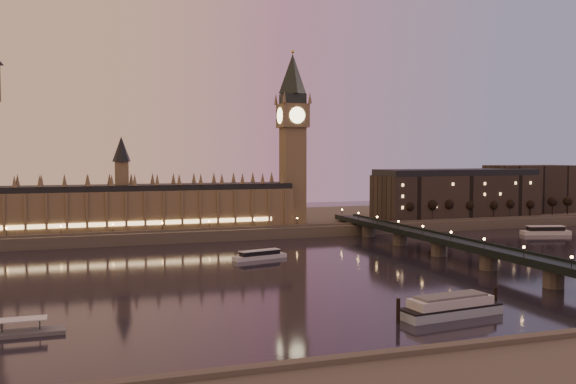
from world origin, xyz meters
TOP-DOWN VIEW (x-y plane):
  - ground at (0.00, 0.00)m, footprint 700.00×700.00m
  - far_embankment at (30.00, 165.00)m, footprint 560.00×130.00m
  - palace_of_westminster at (-40.12, 120.99)m, footprint 180.00×26.62m
  - big_ben at (53.99, 120.99)m, footprint 17.68×17.68m
  - westminster_bridge at (91.61, 0.00)m, footprint 13.20×260.00m
  - city_block at (194.94, 130.93)m, footprint 155.00×45.00m
  - bare_tree_0 at (125.84, 109.00)m, footprint 6.16×6.16m
  - bare_tree_1 at (141.39, 109.00)m, footprint 6.16×6.16m
  - bare_tree_2 at (156.95, 109.00)m, footprint 6.16×6.16m
  - bare_tree_3 at (172.50, 109.00)m, footprint 6.16×6.16m
  - bare_tree_4 at (188.06, 109.00)m, footprint 6.16×6.16m
  - bare_tree_5 at (203.61, 109.00)m, footprint 6.16×6.16m
  - bare_tree_6 at (219.17, 109.00)m, footprint 6.16×6.16m
  - bare_tree_7 at (234.72, 109.00)m, footprint 6.16×6.16m
  - bare_tree_8 at (250.28, 109.00)m, footprint 6.16×6.16m
  - cruise_boat_a at (8.95, 37.73)m, footprint 26.68×11.91m
  - cruise_boat_b at (195.82, 67.87)m, footprint 29.68×14.54m
  - moored_barge at (33.78, -80.28)m, footprint 37.50×12.92m

SIDE VIEW (x-z plane):
  - ground at x=0.00m, z-range 0.00..0.00m
  - cruise_boat_a at x=8.95m, z-range -0.25..3.93m
  - cruise_boat_b at x=195.82m, z-range -0.32..5.00m
  - moored_barge at x=33.78m, z-range -0.54..6.38m
  - far_embankment at x=30.00m, z-range 0.00..6.00m
  - westminster_bridge at x=91.61m, z-range -2.13..13.17m
  - bare_tree_0 at x=125.84m, z-range 9.09..21.63m
  - bare_tree_1 at x=141.39m, z-range 9.09..21.63m
  - bare_tree_2 at x=156.95m, z-range 9.09..21.63m
  - bare_tree_3 at x=172.50m, z-range 9.09..21.63m
  - bare_tree_4 at x=188.06m, z-range 9.09..21.63m
  - bare_tree_5 at x=203.61m, z-range 9.09..21.63m
  - bare_tree_6 at x=219.17m, z-range 9.09..21.63m
  - bare_tree_7 at x=234.72m, z-range 9.09..21.63m
  - bare_tree_8 at x=250.28m, z-range 9.09..21.63m
  - palace_of_westminster at x=-40.12m, z-range -4.29..47.71m
  - city_block at x=194.94m, z-range 5.24..39.24m
  - big_ben at x=53.99m, z-range 11.95..115.95m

